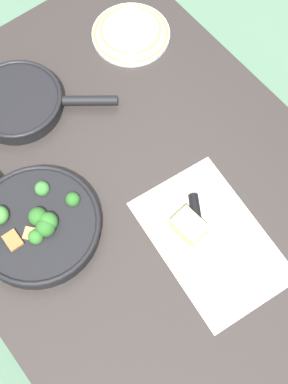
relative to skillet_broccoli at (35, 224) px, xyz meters
name	(u,v)px	position (x,y,z in m)	size (l,w,h in m)	color
ground_plane	(144,275)	(-0.09, -0.25, -0.75)	(14.00, 14.00, 0.00)	#51755B
dining_table_red	(144,207)	(-0.09, -0.25, -0.10)	(1.30, 0.89, 0.72)	#2D2826
skillet_broccoli	(35,224)	(0.00, 0.00, 0.00)	(0.41, 0.29, 0.07)	black
skillet_eggs	(19,102)	(0.30, -0.15, 0.00)	(0.28, 0.32, 0.05)	black
parchment_sheet	(211,240)	(-0.27, -0.30, -0.03)	(0.38, 0.27, 0.00)	beige
grater_knife	(198,233)	(-0.24, -0.29, -0.02)	(0.24, 0.16, 0.02)	silver
cheese_block	(189,227)	(-0.22, -0.27, 0.00)	(0.08, 0.06, 0.05)	#EFD67A
dinner_plate_stack	(131,32)	(0.31, -0.52, -0.01)	(0.21, 0.21, 0.03)	white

